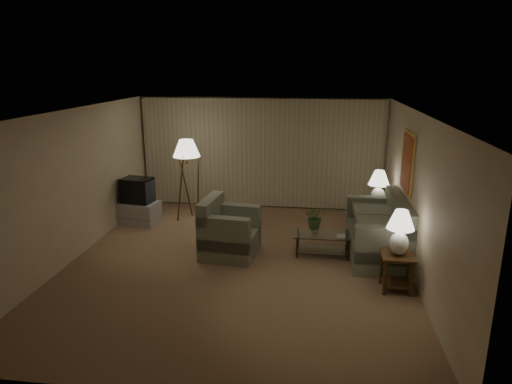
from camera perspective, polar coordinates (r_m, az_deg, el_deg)
ground at (r=8.36m, az=-2.26°, el=-8.73°), size 7.00×7.00×0.00m
room_shell at (r=9.26m, az=-0.66°, el=5.06°), size 6.04×7.02×2.72m
sofa at (r=8.76m, az=14.84°, el=-5.00°), size 2.00×1.04×0.88m
armchair at (r=8.53m, az=-3.25°, el=-5.13°), size 1.21×1.17×0.85m
side_table_near at (r=7.56m, az=17.20°, el=-8.83°), size 0.50×0.50×0.60m
side_table_far at (r=9.96m, az=14.83°, el=-2.69°), size 0.52×0.44×0.60m
table_lamp_near at (r=7.33m, az=17.59°, el=-4.40°), size 0.42×0.42×0.72m
table_lamp_far at (r=9.79m, az=15.08°, el=0.86°), size 0.43×0.43×0.75m
coffee_table at (r=8.65m, az=8.32°, el=-6.05°), size 1.07×0.58×0.41m
tv_cabinet at (r=10.54m, az=-14.42°, el=-2.52°), size 1.04×0.82×0.50m
crt_tv at (r=10.40m, az=-14.62°, el=0.22°), size 0.79×0.66×0.55m
floor_lamp at (r=10.38m, az=-8.54°, el=1.67°), size 0.60×0.60×1.85m
ottoman at (r=9.94m, az=-3.69°, el=-3.40°), size 0.79×0.79×0.42m
vase at (r=8.57m, az=7.37°, el=-4.65°), size 0.21×0.21×0.16m
flowers at (r=8.47m, az=7.44°, el=-2.70°), size 0.44×0.40×0.45m
book at (r=8.51m, az=10.05°, el=-5.43°), size 0.17×0.22×0.02m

